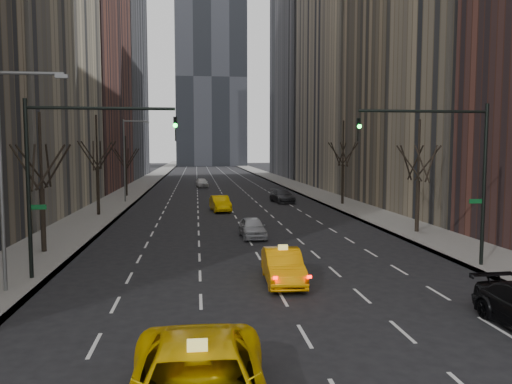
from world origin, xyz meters
name	(u,v)px	position (x,y,z in m)	size (l,w,h in m)	color
sidewalk_left	(141,186)	(-12.25, 70.00, 0.07)	(4.50, 320.00, 0.15)	slate
sidewalk_right	(291,184)	(12.25, 70.00, 0.07)	(4.50, 320.00, 0.15)	slate
bld_left_far	(70,38)	(-21.50, 66.00, 22.00)	(14.00, 28.00, 44.00)	brown
bld_left_deep	(105,31)	(-21.50, 96.00, 30.00)	(14.00, 30.00, 60.00)	#5D5E62
bld_right_far	(360,23)	(21.50, 64.00, 25.00)	(14.00, 28.00, 50.00)	#BBAE8F
bld_right_deep	(313,40)	(21.50, 95.00, 29.00)	(14.00, 30.00, 58.00)	#5D5E62
tree_lw_b	(42,189)	(-12.00, 18.00, 3.72)	(3.36, 3.50, 7.82)	black
tree_lw_c	(97,171)	(-12.00, 34.00, 4.04)	(3.36, 3.50, 8.74)	black
tree_lw_d	(126,168)	(-12.00, 52.00, 3.56)	(3.36, 3.50, 7.36)	black
tree_rw_b	(418,181)	(12.00, 22.00, 3.72)	(3.36, 3.50, 7.82)	black
tree_rw_c	(343,167)	(12.00, 40.00, 4.04)	(3.36, 3.50, 8.74)	black
traffic_mast_left	(67,159)	(-9.11, 12.00, 5.49)	(6.69, 0.39, 8.00)	black
traffic_mast_right	(453,158)	(9.11, 12.00, 5.49)	(6.69, 0.39, 8.00)	black
streetlight_near	(9,157)	(-10.84, 10.00, 5.62)	(2.83, 0.22, 9.00)	slate
streetlight_far	(128,152)	(-10.84, 45.00, 5.62)	(2.83, 0.22, 9.00)	slate
taxi_sedan	(283,266)	(0.41, 10.36, 0.74)	(1.57, 4.51, 1.49)	#FF9F05
silver_sedan_ahead	(252,227)	(0.34, 21.81, 0.68)	(1.60, 3.97, 1.35)	#AEB0B7
far_taxi	(220,203)	(-1.14, 36.24, 0.74)	(1.57, 4.50, 1.48)	#FFC305
far_suv_grey	(282,196)	(6.07, 43.23, 0.71)	(1.98, 4.87, 1.41)	#2F3035
far_car_white	(202,183)	(-2.52, 66.17, 0.73)	(1.73, 4.29, 1.46)	white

